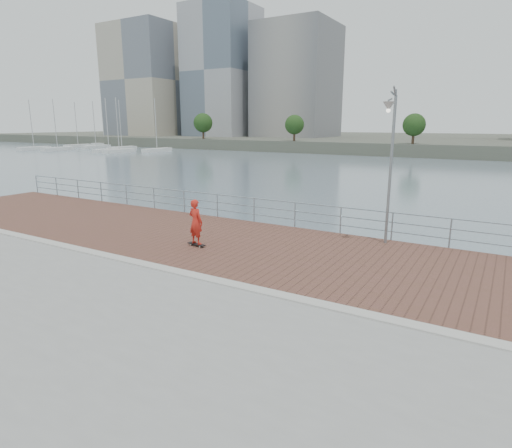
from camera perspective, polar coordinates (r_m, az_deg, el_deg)
The scene contains 10 objects.
water at distance 13.16m, azimuth -4.65°, elevation -15.92°, with size 400.00×400.00×0.00m, color slate.
seawall at distance 9.66m, azimuth -23.63°, elevation -22.06°, with size 40.00×24.00×2.00m, color gray.
brick_lane at distance 15.20m, azimuth 3.10°, elevation -3.54°, with size 40.00×6.80×0.02m, color brown.
curb at distance 12.29m, azimuth -4.83°, elevation -7.63°, with size 40.00×0.40×0.06m, color #B7B5AD.
far_shore at distance 132.07m, azimuth 28.30°, elevation 9.56°, with size 320.00×95.00×2.50m, color #4C5142.
guardrail at distance 18.02m, azimuth 8.18°, elevation 1.27°, with size 39.06×0.06×1.13m.
street_lamp at distance 15.86m, azimuth 17.43°, elevation 10.61°, with size 0.39×1.14×5.39m.
skateboard at distance 15.81m, azimuth -7.94°, elevation -2.69°, with size 0.77×0.28×0.09m.
skateboarder at distance 15.60m, azimuth -8.04°, elevation 0.29°, with size 0.60×0.40×1.65m, color red.
marina at distance 113.36m, azimuth -20.46°, elevation 9.56°, with size 34.66×30.58×11.70m.
Camera 1 is at (6.74, -9.29, 4.42)m, focal length 30.00 mm.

